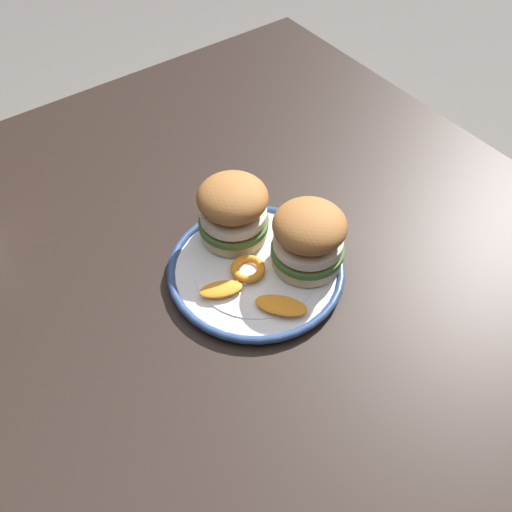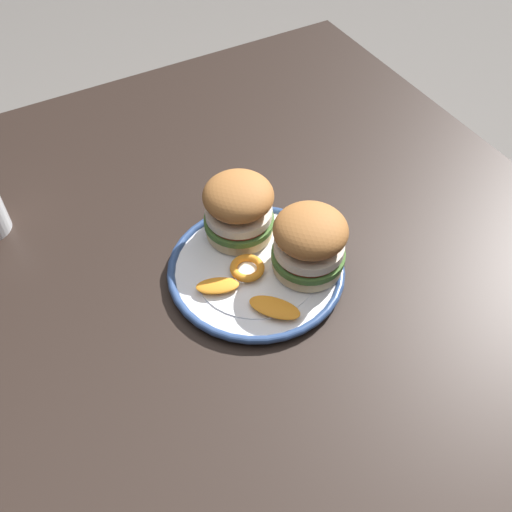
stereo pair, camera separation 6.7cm
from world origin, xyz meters
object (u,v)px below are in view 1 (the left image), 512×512
at_px(dinner_plate, 256,270).
at_px(sandwich_half_right, 309,237).
at_px(dining_table, 259,319).
at_px(sandwich_half_left, 233,209).

relative_size(dinner_plate, sandwich_half_right, 1.85).
bearing_deg(sandwich_half_right, dinner_plate, -117.89).
height_order(dining_table, sandwich_half_right, sandwich_half_right).
xyz_separation_m(dining_table, dinner_plate, (-0.02, 0.01, 0.09)).
relative_size(dining_table, sandwich_half_right, 8.69).
height_order(sandwich_half_left, sandwich_half_right, same).
bearing_deg(sandwich_half_right, sandwich_half_left, -153.49).
xyz_separation_m(dinner_plate, sandwich_half_left, (-0.07, 0.01, 0.06)).
xyz_separation_m(dining_table, sandwich_half_right, (0.01, 0.08, 0.15)).
bearing_deg(sandwich_half_left, sandwich_half_right, 26.51).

